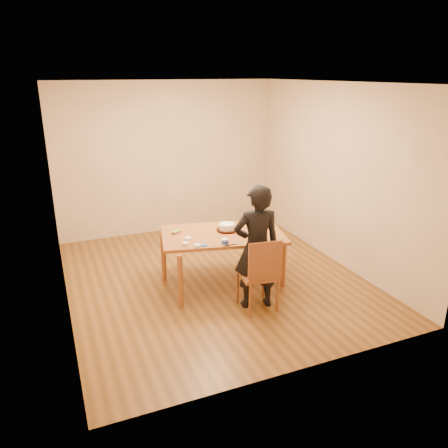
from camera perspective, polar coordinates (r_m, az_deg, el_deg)
name	(u,v)px	position (r m, az deg, el deg)	size (l,w,h in m)	color
room_shell	(204,182)	(6.21, -2.59, 5.50)	(4.00, 4.50, 2.70)	brown
dining_table	(223,235)	(5.94, -0.19, -1.40)	(1.64, 0.97, 0.04)	brown
dining_chair	(258,274)	(5.46, 4.41, -6.59)	(0.43, 0.43, 0.04)	brown
cake_plate	(227,230)	(6.03, 0.39, -0.77)	(0.29, 0.29, 0.02)	#AD220B
cake	(227,227)	(6.01, 0.39, -0.37)	(0.22, 0.22, 0.07)	white
frosting_dome	(227,224)	(6.00, 0.39, 0.06)	(0.21, 0.21, 0.03)	white
frosting_tub	(225,242)	(5.54, 0.12, -2.32)	(0.09, 0.09, 0.08)	white
frosting_lid	(203,245)	(5.53, -2.73, -2.78)	(0.10, 0.10, 0.01)	#1A45A9
frosting_dollop	(203,244)	(5.52, -2.73, -2.65)	(0.04, 0.04, 0.02)	white
ramekin_green	(197,246)	(5.46, -3.49, -2.89)	(0.08, 0.08, 0.04)	white
ramekin_yellow	(188,239)	(5.70, -4.71, -1.94)	(0.09, 0.09, 0.04)	white
ramekin_multi	(186,244)	(5.54, -5.03, -2.59)	(0.09, 0.09, 0.04)	white
candy_box_pink	(176,233)	(5.96, -6.25, -1.16)	(0.12, 0.06, 0.02)	#CB2F5F
candy_box_green	(176,232)	(5.95, -6.31, -0.99)	(0.12, 0.06, 0.02)	#1C921B
spatula	(231,245)	(5.53, 0.88, -2.73)	(0.15, 0.01, 0.01)	black
person	(257,248)	(5.36, 4.28, -3.09)	(0.58, 0.38, 1.59)	black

